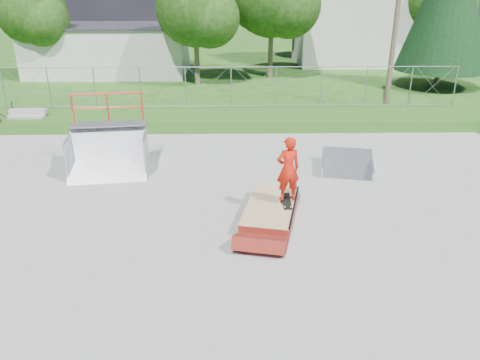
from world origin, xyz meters
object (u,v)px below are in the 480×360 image
object	(u,v)px
grind_box	(271,211)
quarter_pipe	(107,138)
skater	(288,172)
flat_bank_ramp	(347,164)

from	to	relation	value
grind_box	quarter_pipe	distance (m)	5.95
grind_box	skater	world-z (taller)	skater
skater	flat_bank_ramp	bearing A→B (deg)	-140.63
flat_bank_ramp	grind_box	bearing A→B (deg)	-118.93
quarter_pipe	skater	bearing A→B (deg)	-37.17
grind_box	quarter_pipe	xyz separation A→B (m)	(-4.93, 3.17, 1.01)
flat_bank_ramp	skater	bearing A→B (deg)	-114.84
quarter_pipe	grind_box	bearing A→B (deg)	-39.74
quarter_pipe	skater	distance (m)	6.19
flat_bank_ramp	skater	size ratio (longest dim) A/B	1.02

